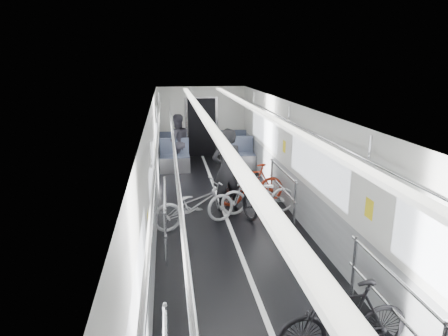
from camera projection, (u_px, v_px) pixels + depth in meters
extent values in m
cube|color=black|center=(236.00, 242.00, 7.45)|extent=(3.00, 14.00, 0.01)
cube|color=white|center=(237.00, 114.00, 6.81)|extent=(3.00, 14.00, 0.02)
cube|color=silver|center=(151.00, 184.00, 6.93)|extent=(0.02, 14.00, 2.40)
cube|color=silver|center=(317.00, 177.00, 7.34)|extent=(0.02, 14.00, 2.40)
cube|color=silver|center=(202.00, 122.00, 13.81)|extent=(3.00, 0.02, 2.40)
cube|color=white|center=(236.00, 242.00, 7.45)|extent=(0.08, 13.80, 0.01)
cube|color=slate|center=(155.00, 224.00, 7.13)|extent=(0.01, 13.90, 0.90)
cube|color=slate|center=(313.00, 215.00, 7.53)|extent=(0.01, 13.90, 0.90)
cube|color=white|center=(153.00, 173.00, 6.88)|extent=(0.01, 10.80, 0.75)
cube|color=white|center=(316.00, 167.00, 7.28)|extent=(0.01, 10.80, 0.75)
cube|color=white|center=(205.00, 118.00, 6.75)|extent=(0.14, 13.40, 0.05)
cube|color=white|center=(268.00, 117.00, 6.91)|extent=(0.14, 13.40, 0.05)
cube|color=black|center=(202.00, 128.00, 13.81)|extent=(0.95, 0.10, 2.00)
imported|color=#9FA0A4|center=(194.00, 205.00, 8.04)|extent=(1.86, 1.16, 0.92)
imported|color=black|center=(343.00, 320.00, 4.47)|extent=(1.61, 0.53, 0.95)
imported|color=silver|center=(258.00, 195.00, 8.71)|extent=(1.67, 0.62, 0.87)
imported|color=#AC2C15|center=(251.00, 185.00, 9.26)|extent=(1.66, 0.71, 0.97)
imported|color=black|center=(238.00, 192.00, 8.86)|extent=(1.13, 1.82, 0.90)
imported|color=black|center=(227.00, 170.00, 8.79)|extent=(0.71, 0.50, 1.87)
imported|color=#2B2930|center=(177.00, 142.00, 12.26)|extent=(0.95, 0.81, 1.69)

